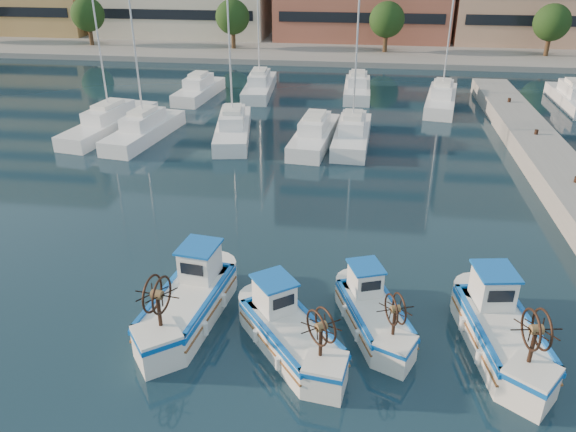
{
  "coord_description": "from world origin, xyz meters",
  "views": [
    {
      "loc": [
        1.69,
        -14.63,
        12.62
      ],
      "look_at": [
        -1.26,
        7.51,
        1.5
      ],
      "focal_mm": 35.0,
      "sensor_mm": 36.0,
      "label": 1
    }
  ],
  "objects_px": {
    "fishing_boat_a": "(189,299)",
    "fishing_boat_b": "(289,330)",
    "fishing_boat_c": "(373,311)",
    "fishing_boat_d": "(501,328)"
  },
  "relations": [
    {
      "from": "fishing_boat_a",
      "to": "fishing_boat_c",
      "type": "bearing_deg",
      "value": 10.83
    },
    {
      "from": "fishing_boat_b",
      "to": "fishing_boat_c",
      "type": "bearing_deg",
      "value": -7.82
    },
    {
      "from": "fishing_boat_b",
      "to": "fishing_boat_d",
      "type": "distance_m",
      "value": 7.11
    },
    {
      "from": "fishing_boat_c",
      "to": "fishing_boat_b",
      "type": "bearing_deg",
      "value": -171.15
    },
    {
      "from": "fishing_boat_a",
      "to": "fishing_boat_d",
      "type": "xyz_separation_m",
      "value": [
        10.88,
        -0.25,
        -0.01
      ]
    },
    {
      "from": "fishing_boat_c",
      "to": "fishing_boat_a",
      "type": "bearing_deg",
      "value": 162.79
    },
    {
      "from": "fishing_boat_a",
      "to": "fishing_boat_d",
      "type": "height_order",
      "value": "fishing_boat_a"
    },
    {
      "from": "fishing_boat_a",
      "to": "fishing_boat_b",
      "type": "relative_size",
      "value": 1.12
    },
    {
      "from": "fishing_boat_a",
      "to": "fishing_boat_d",
      "type": "distance_m",
      "value": 10.88
    },
    {
      "from": "fishing_boat_a",
      "to": "fishing_boat_c",
      "type": "distance_m",
      "value": 6.65
    }
  ]
}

